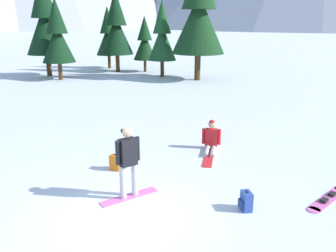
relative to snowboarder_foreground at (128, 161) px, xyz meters
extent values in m
plane|color=silver|center=(-0.37, -0.87, -0.94)|extent=(800.00, 800.00, 0.00)
cube|color=pink|center=(0.00, 0.00, -0.93)|extent=(1.49, 0.78, 0.02)
cylinder|color=#B7B7BC|center=(-0.15, -0.06, -0.51)|extent=(0.15, 0.15, 0.82)
cylinder|color=#B7B7BC|center=(0.15, 0.05, -0.51)|extent=(0.15, 0.15, 0.82)
cube|color=black|center=(0.00, 0.00, 0.23)|extent=(0.46, 0.36, 0.65)
cylinder|color=black|center=(-0.24, -0.09, 0.26)|extent=(0.11, 0.11, 0.58)
cylinder|color=black|center=(0.24, 0.09, 0.26)|extent=(0.11, 0.11, 0.58)
sphere|color=tan|center=(0.00, 0.00, 0.71)|extent=(0.24, 0.24, 0.24)
cube|color=black|center=(-0.05, 0.13, 0.72)|extent=(0.17, 0.10, 0.08)
cube|color=#B7B7BC|center=(3.16, 2.73, -0.89)|extent=(0.45, 0.41, 0.10)
cylinder|color=#B7B7BC|center=(3.04, 2.24, -0.87)|extent=(0.47, 0.78, 0.14)
cylinder|color=#B7B7BC|center=(2.86, 2.32, -0.87)|extent=(0.47, 0.78, 0.14)
cube|color=red|center=(2.78, 1.92, -0.93)|extent=(0.92, 1.53, 0.02)
cube|color=red|center=(3.16, 2.73, -0.56)|extent=(0.46, 0.39, 0.57)
cylinder|color=red|center=(3.40, 2.62, -0.53)|extent=(0.11, 0.11, 0.52)
cylinder|color=red|center=(2.93, 2.84, -0.53)|extent=(0.11, 0.11, 0.52)
sphere|color=tan|center=(3.16, 2.73, -0.11)|extent=(0.24, 0.24, 0.24)
sphere|color=red|center=(3.16, 2.73, -0.06)|extent=(0.20, 0.20, 0.20)
cube|color=pink|center=(4.61, -1.31, -0.93)|extent=(1.47, 1.00, 0.02)
cylinder|color=pink|center=(3.95, -1.68, -0.93)|extent=(0.41, 0.41, 0.02)
cube|color=black|center=(4.81, -1.20, -0.88)|extent=(0.24, 0.22, 0.07)
cube|color=black|center=(4.42, -1.42, -0.88)|extent=(0.24, 0.22, 0.07)
cube|color=orange|center=(-0.13, 1.74, -0.72)|extent=(0.37, 0.36, 0.44)
cube|color=#A85613|center=(-0.04, 1.84, -0.79)|extent=(0.21, 0.19, 0.20)
cylinder|color=black|center=(-0.13, 1.74, -0.48)|extent=(0.11, 0.10, 0.02)
cube|color=#2D4C9E|center=(2.48, -1.26, -0.72)|extent=(0.23, 0.34, 0.44)
cube|color=navy|center=(2.35, -1.25, -0.79)|extent=(0.08, 0.23, 0.20)
cylinder|color=black|center=(2.48, -1.26, -0.48)|extent=(0.03, 0.12, 0.02)
cylinder|color=#472D19|center=(1.85, 23.72, -0.38)|extent=(0.26, 0.26, 1.14)
cone|color=#143819|center=(1.85, 23.72, 1.40)|extent=(2.11, 2.11, 2.42)
cone|color=#143819|center=(1.85, 23.72, 3.09)|extent=(1.37, 1.37, 2.21)
cylinder|color=#472D19|center=(-2.08, 18.48, -0.33)|extent=(0.28, 0.28, 1.23)
cone|color=black|center=(-2.08, 18.48, 1.59)|extent=(2.26, 2.26, 2.61)
cone|color=black|center=(-2.08, 18.48, 3.41)|extent=(1.47, 1.47, 2.39)
cylinder|color=#472D19|center=(5.19, 18.09, -0.34)|extent=(0.27, 0.27, 1.20)
cone|color=#194723|center=(5.19, 18.09, 1.54)|extent=(2.04, 2.04, 2.56)
cone|color=#194723|center=(5.19, 18.09, 3.34)|extent=(1.32, 1.32, 2.35)
cylinder|color=#472D19|center=(4.43, 20.85, -0.46)|extent=(0.22, 0.22, 0.97)
cone|color=#143819|center=(4.43, 20.85, 1.05)|extent=(1.82, 1.82, 2.06)
cone|color=#143819|center=(4.43, 20.85, 2.49)|extent=(1.18, 1.18, 1.88)
cylinder|color=#472D19|center=(-2.94, 20.48, -0.14)|extent=(0.37, 0.37, 1.61)
cone|color=black|center=(-2.94, 20.48, 2.39)|extent=(2.87, 2.87, 3.44)
cylinder|color=#472D19|center=(2.29, 21.40, -0.24)|extent=(0.32, 0.32, 1.40)
cone|color=black|center=(2.29, 21.40, 1.94)|extent=(2.57, 2.57, 2.98)
cone|color=black|center=(2.29, 21.40, 4.03)|extent=(1.67, 1.67, 2.73)
cylinder|color=#472D19|center=(7.20, 15.97, -0.03)|extent=(0.42, 0.42, 1.84)
cone|color=#143819|center=(7.20, 15.97, 2.85)|extent=(3.59, 3.59, 3.91)
camera|label=1|loc=(-1.05, -7.88, 3.24)|focal=38.48mm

